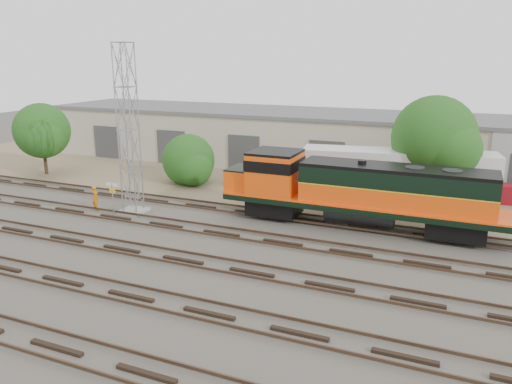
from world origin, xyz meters
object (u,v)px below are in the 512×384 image
at_px(worker, 96,198).
at_px(locomotive, 356,190).
at_px(semi_trailer, 402,172).
at_px(signal_tower, 129,133).

bearing_deg(worker, locomotive, -130.65).
relative_size(locomotive, worker, 9.90).
distance_m(locomotive, semi_trailer, 6.11).
relative_size(locomotive, semi_trailer, 1.30).
distance_m(signal_tower, semi_trailer, 19.21).
xyz_separation_m(locomotive, signal_tower, (-14.83, -2.90, 3.11)).
bearing_deg(signal_tower, locomotive, 11.08).
bearing_deg(semi_trailer, locomotive, -119.49).
distance_m(worker, semi_trailer, 21.79).
bearing_deg(semi_trailer, worker, -164.48).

